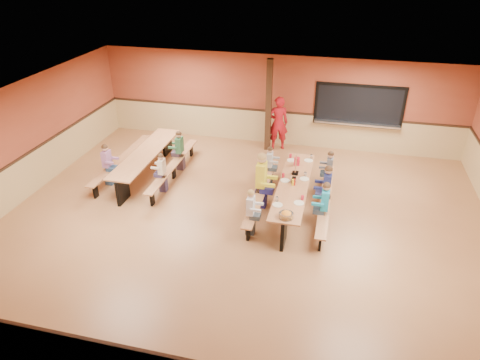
# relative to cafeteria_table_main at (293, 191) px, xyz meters

# --- Properties ---
(ground) EXTENTS (12.00, 12.00, 0.00)m
(ground) POSITION_rel_cafeteria_table_main_xyz_m (-1.10, -0.90, -0.53)
(ground) COLOR brown
(ground) RESTS_ON ground
(room_envelope) EXTENTS (12.04, 10.04, 3.02)m
(room_envelope) POSITION_rel_cafeteria_table_main_xyz_m (-1.10, -0.90, 0.16)
(room_envelope) COLOR brown
(room_envelope) RESTS_ON ground
(kitchen_pass_through) EXTENTS (2.78, 0.28, 1.38)m
(kitchen_pass_through) POSITION_rel_cafeteria_table_main_xyz_m (1.50, 4.06, 0.96)
(kitchen_pass_through) COLOR black
(kitchen_pass_through) RESTS_ON ground
(structural_post) EXTENTS (0.18, 0.18, 3.00)m
(structural_post) POSITION_rel_cafeteria_table_main_xyz_m (-1.30, 3.50, 0.97)
(structural_post) COLOR black
(structural_post) RESTS_ON ground
(cafeteria_table_main) EXTENTS (1.91, 3.70, 0.74)m
(cafeteria_table_main) POSITION_rel_cafeteria_table_main_xyz_m (0.00, 0.00, 0.00)
(cafeteria_table_main) COLOR #A36841
(cafeteria_table_main) RESTS_ON ground
(cafeteria_table_second) EXTENTS (1.91, 3.70, 0.74)m
(cafeteria_table_second) POSITION_rel_cafeteria_table_main_xyz_m (-4.43, 0.87, 0.00)
(cafeteria_table_second) COLOR #A36841
(cafeteria_table_second) RESTS_ON ground
(seated_child_white_left) EXTENTS (0.35, 0.29, 1.17)m
(seated_child_white_left) POSITION_rel_cafeteria_table_main_xyz_m (-0.83, -1.32, 0.06)
(seated_child_white_left) COLOR silver
(seated_child_white_left) RESTS_ON ground
(seated_adult_yellow) EXTENTS (0.51, 0.41, 1.49)m
(seated_adult_yellow) POSITION_rel_cafeteria_table_main_xyz_m (-0.83, -0.05, 0.22)
(seated_adult_yellow) COLOR yellow
(seated_adult_yellow) RESTS_ON ground
(seated_child_grey_left) EXTENTS (0.33, 0.27, 1.13)m
(seated_child_grey_left) POSITION_rel_cafeteria_table_main_xyz_m (-0.83, 1.18, 0.04)
(seated_child_grey_left) COLOR #AFAFAF
(seated_child_grey_left) RESTS_ON ground
(seated_child_teal_right) EXTENTS (0.39, 0.32, 1.25)m
(seated_child_teal_right) POSITION_rel_cafeteria_table_main_xyz_m (0.83, -0.72, 0.10)
(seated_child_teal_right) COLOR teal
(seated_child_teal_right) RESTS_ON ground
(seated_child_navy_right) EXTENTS (0.41, 0.34, 1.29)m
(seated_child_navy_right) POSITION_rel_cafeteria_table_main_xyz_m (0.83, 0.05, 0.12)
(seated_child_navy_right) COLOR #1B1F4E
(seated_child_navy_right) RESTS_ON ground
(seated_child_char_right) EXTENTS (0.35, 0.29, 1.17)m
(seated_child_char_right) POSITION_rel_cafeteria_table_main_xyz_m (0.83, 1.17, 0.06)
(seated_child_char_right) COLOR #4E5058
(seated_child_char_right) RESTS_ON ground
(seated_child_purple_sec) EXTENTS (0.37, 0.30, 1.21)m
(seated_child_purple_sec) POSITION_rel_cafeteria_table_main_xyz_m (-5.25, 0.09, 0.08)
(seated_child_purple_sec) COLOR #925D8C
(seated_child_purple_sec) RESTS_ON ground
(seated_child_green_sec) EXTENTS (0.37, 0.31, 1.22)m
(seated_child_green_sec) POSITION_rel_cafeteria_table_main_xyz_m (-3.60, 1.44, 0.08)
(seated_child_green_sec) COLOR #316844
(seated_child_green_sec) RESTS_ON ground
(seated_child_tan_sec) EXTENTS (0.33, 0.27, 1.12)m
(seated_child_tan_sec) POSITION_rel_cafeteria_table_main_xyz_m (-3.60, 0.08, 0.03)
(seated_child_tan_sec) COLOR beige
(seated_child_tan_sec) RESTS_ON ground
(standing_woman) EXTENTS (0.75, 0.60, 1.80)m
(standing_woman) POSITION_rel_cafeteria_table_main_xyz_m (-0.99, 3.65, 0.37)
(standing_woman) COLOR #AA131D
(standing_woman) RESTS_ON ground
(punch_pitcher) EXTENTS (0.16, 0.16, 0.22)m
(punch_pitcher) POSITION_rel_cafeteria_table_main_xyz_m (-0.06, 1.06, 0.32)
(punch_pitcher) COLOR #B7182A
(punch_pitcher) RESTS_ON cafeteria_table_main
(chip_bowl) EXTENTS (0.32, 0.32, 0.15)m
(chip_bowl) POSITION_rel_cafeteria_table_main_xyz_m (0.03, -1.57, 0.29)
(chip_bowl) COLOR orange
(chip_bowl) RESTS_ON cafeteria_table_main
(napkin_dispenser) EXTENTS (0.10, 0.14, 0.13)m
(napkin_dispenser) POSITION_rel_cafeteria_table_main_xyz_m (-0.01, 0.08, 0.28)
(napkin_dispenser) COLOR black
(napkin_dispenser) RESTS_ON cafeteria_table_main
(condiment_mustard) EXTENTS (0.06, 0.06, 0.17)m
(condiment_mustard) POSITION_rel_cafeteria_table_main_xyz_m (-0.01, -0.09, 0.30)
(condiment_mustard) COLOR yellow
(condiment_mustard) RESTS_ON cafeteria_table_main
(condiment_ketchup) EXTENTS (0.06, 0.06, 0.17)m
(condiment_ketchup) POSITION_rel_cafeteria_table_main_xyz_m (0.02, -0.07, 0.30)
(condiment_ketchup) COLOR #B2140F
(condiment_ketchup) RESTS_ON cafeteria_table_main
(table_paddle) EXTENTS (0.16, 0.16, 0.56)m
(table_paddle) POSITION_rel_cafeteria_table_main_xyz_m (-0.03, 0.53, 0.35)
(table_paddle) COLOR black
(table_paddle) RESTS_ON cafeteria_table_main
(place_settings) EXTENTS (0.65, 3.30, 0.11)m
(place_settings) POSITION_rel_cafeteria_table_main_xyz_m (0.00, 0.00, 0.27)
(place_settings) COLOR beige
(place_settings) RESTS_ON cafeteria_table_main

